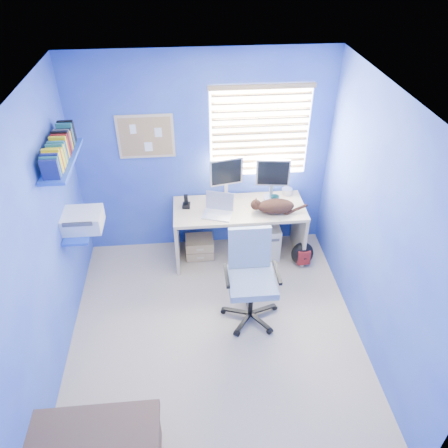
{
  "coord_description": "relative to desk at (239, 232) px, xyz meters",
  "views": [
    {
      "loc": [
        -0.19,
        -3.04,
        3.64
      ],
      "look_at": [
        0.15,
        0.65,
        0.95
      ],
      "focal_mm": 35.0,
      "sensor_mm": 36.0,
      "label": 1
    }
  ],
  "objects": [
    {
      "name": "wall_front",
      "position": [
        -0.39,
        -2.86,
        0.88
      ],
      "size": [
        3.0,
        0.01,
        2.5
      ],
      "primitive_type": "cube",
      "color": "#293DC1",
      "rests_on": "ground"
    },
    {
      "name": "monitor_right",
      "position": [
        0.41,
        0.17,
        0.64
      ],
      "size": [
        0.41,
        0.17,
        0.54
      ],
      "primitive_type": "cube",
      "rotation": [
        0.0,
        0.0,
        -0.14
      ],
      "color": "silver",
      "rests_on": "desk"
    },
    {
      "name": "floor",
      "position": [
        -0.39,
        -1.26,
        -0.37
      ],
      "size": [
        3.0,
        3.2,
        0.0
      ],
      "primitive_type": "cube",
      "color": "#BEB296",
      "rests_on": "ground"
    },
    {
      "name": "cat",
      "position": [
        0.41,
        -0.13,
        0.45
      ],
      "size": [
        0.47,
        0.29,
        0.16
      ],
      "primitive_type": "ellipsoid",
      "rotation": [
        0.0,
        0.0,
        -0.15
      ],
      "color": "black",
      "rests_on": "desk"
    },
    {
      "name": "phone",
      "position": [
        -0.63,
        0.07,
        0.45
      ],
      "size": [
        0.1,
        0.12,
        0.17
      ],
      "primitive_type": "cube",
      "rotation": [
        0.0,
        0.0,
        -0.1
      ],
      "color": "black",
      "rests_on": "desk"
    },
    {
      "name": "yellow_book",
      "position": [
        0.27,
        -0.16,
        -0.25
      ],
      "size": [
        0.03,
        0.17,
        0.24
      ],
      "primitive_type": "cube",
      "color": "yellow",
      "rests_on": "floor"
    },
    {
      "name": "wall_right",
      "position": [
        1.11,
        -1.26,
        0.88
      ],
      "size": [
        0.01,
        3.2,
        2.5
      ],
      "primitive_type": "cube",
      "color": "#293DC1",
      "rests_on": "ground"
    },
    {
      "name": "cd_spindle",
      "position": [
        0.63,
        0.26,
        0.41
      ],
      "size": [
        0.13,
        0.13,
        0.07
      ],
      "primitive_type": "cylinder",
      "color": "silver",
      "rests_on": "desk"
    },
    {
      "name": "laptop",
      "position": [
        -0.27,
        -0.13,
        0.48
      ],
      "size": [
        0.39,
        0.35,
        0.22
      ],
      "primitive_type": "cube",
      "rotation": [
        0.0,
        0.0,
        -0.31
      ],
      "color": "silver",
      "rests_on": "desk"
    },
    {
      "name": "tower_pc",
      "position": [
        0.41,
        0.04,
        -0.14
      ],
      "size": [
        0.2,
        0.44,
        0.45
      ],
      "primitive_type": "cube",
      "rotation": [
        0.0,
        0.0,
        0.02
      ],
      "color": "beige",
      "rests_on": "floor"
    },
    {
      "name": "backpack",
      "position": [
        0.77,
        -0.24,
        -0.21
      ],
      "size": [
        0.29,
        0.23,
        0.32
      ],
      "primitive_type": "ellipsoid",
      "rotation": [
        0.0,
        0.0,
        0.07
      ],
      "color": "black",
      "rests_on": "floor"
    },
    {
      "name": "mug",
      "position": [
        0.44,
        0.06,
        0.42
      ],
      "size": [
        0.1,
        0.09,
        0.1
      ],
      "primitive_type": "imported",
      "color": "#206161",
      "rests_on": "desk"
    },
    {
      "name": "desk",
      "position": [
        0.0,
        0.0,
        0.0
      ],
      "size": [
        1.57,
        0.65,
        0.74
      ],
      "primitive_type": "cube",
      "color": "tan",
      "rests_on": "floor"
    },
    {
      "name": "ceiling",
      "position": [
        -0.39,
        -1.26,
        2.13
      ],
      "size": [
        3.0,
        3.2,
        0.0
      ],
      "primitive_type": "cube",
      "color": "white",
      "rests_on": "wall_back"
    },
    {
      "name": "window_blinds",
      "position": [
        0.26,
        0.31,
        1.18
      ],
      "size": [
        1.15,
        0.05,
        1.1
      ],
      "color": "white",
      "rests_on": "ground"
    },
    {
      "name": "office_chair",
      "position": [
        0.0,
        -1.0,
        0.01
      ],
      "size": [
        0.6,
        0.6,
        1.02
      ],
      "color": "black",
      "rests_on": "floor"
    },
    {
      "name": "corkboard",
      "position": [
        -1.04,
        0.33,
        1.18
      ],
      "size": [
        0.64,
        0.02,
        0.52
      ],
      "color": "tan",
      "rests_on": "ground"
    },
    {
      "name": "wall_shelves",
      "position": [
        -1.74,
        -0.51,
        1.06
      ],
      "size": [
        0.42,
        0.9,
        1.05
      ],
      "color": "blue",
      "rests_on": "ground"
    },
    {
      "name": "drawer_boxes",
      "position": [
        -0.49,
        0.05,
        -0.23
      ],
      "size": [
        0.35,
        0.28,
        0.27
      ],
      "primitive_type": "cube",
      "color": "tan",
      "rests_on": "floor"
    },
    {
      "name": "wall_back",
      "position": [
        -0.39,
        0.34,
        0.88
      ],
      "size": [
        3.0,
        0.01,
        2.5
      ],
      "primitive_type": "cube",
      "color": "#293DC1",
      "rests_on": "ground"
    },
    {
      "name": "wall_left",
      "position": [
        -1.89,
        -1.26,
        0.88
      ],
      "size": [
        0.01,
        3.2,
        2.5
      ],
      "primitive_type": "cube",
      "color": "#293DC1",
      "rests_on": "ground"
    },
    {
      "name": "monitor_left",
      "position": [
        -0.14,
        0.24,
        0.64
      ],
      "size": [
        0.42,
        0.2,
        0.54
      ],
      "primitive_type": "cube",
      "rotation": [
        0.0,
        0.0,
        0.2
      ],
      "color": "silver",
      "rests_on": "desk"
    }
  ]
}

